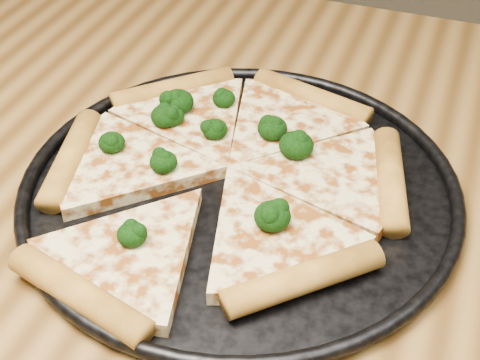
% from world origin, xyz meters
% --- Properties ---
extents(dining_table, '(1.20, 0.90, 0.75)m').
position_xyz_m(dining_table, '(0.00, 0.00, 0.66)').
color(dining_table, brown).
rests_on(dining_table, ground).
extents(pizza_pan, '(0.39, 0.39, 0.02)m').
position_xyz_m(pizza_pan, '(0.07, 0.05, 0.76)').
color(pizza_pan, black).
rests_on(pizza_pan, dining_table).
extents(pizza, '(0.33, 0.37, 0.02)m').
position_xyz_m(pizza, '(0.06, 0.05, 0.77)').
color(pizza, beige).
rests_on(pizza, pizza_pan).
extents(broccoli_florets, '(0.20, 0.23, 0.02)m').
position_xyz_m(broccoli_florets, '(0.04, 0.08, 0.78)').
color(broccoli_florets, black).
rests_on(broccoli_florets, pizza).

